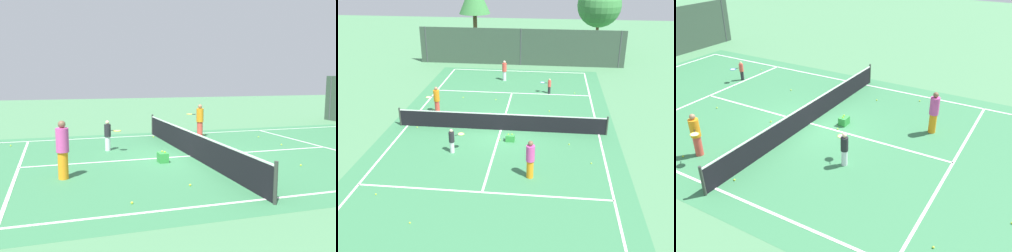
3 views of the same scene
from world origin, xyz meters
TOP-DOWN VIEW (x-y plane):
  - ground_plane at (0.00, 0.00)m, footprint 80.00×80.00m
  - court_surface at (0.00, 0.00)m, footprint 13.00×25.00m
  - tennis_net at (0.00, 0.00)m, footprint 11.90×0.10m
  - perimeter_fence at (0.00, 14.00)m, footprint 18.00×0.12m
  - tree_1 at (7.02, 19.19)m, footprint 4.14×4.14m
  - player_0 at (-4.29, 2.13)m, footprint 0.78×0.87m
  - player_1 at (-2.09, -2.98)m, footprint 0.78×0.72m
  - player_2 at (2.61, 6.63)m, footprint 0.82×0.47m
  - player_3 at (1.94, -4.94)m, footprint 0.39×0.39m
  - player_4 at (-0.88, 9.31)m, footprint 0.34×0.34m
  - ball_crate at (0.68, -1.36)m, footprint 0.47×0.34m
  - tennis_ball_0 at (2.07, 0.04)m, footprint 0.07×0.07m
  - tennis_ball_1 at (2.71, 3.15)m, footprint 0.07×0.07m
  - tennis_ball_2 at (0.12, -1.36)m, footprint 0.07×0.07m
  - tennis_ball_3 at (-4.41, -7.08)m, footprint 0.07×0.07m
  - tennis_ball_4 at (-0.95, 4.84)m, footprint 0.07×0.07m
  - tennis_ball_5 at (-3.27, 5.02)m, footprint 0.07×0.07m
  - tennis_ball_6 at (4.81, -3.38)m, footprint 0.07×0.07m
  - tennis_ball_7 at (-4.85, -0.23)m, footprint 0.07×0.07m
  - tennis_ball_8 at (3.81, -1.46)m, footprint 0.07×0.07m
  - tennis_ball_9 at (4.46, 6.78)m, footprint 0.07×0.07m
  - tennis_ball_10 at (-4.73, 2.56)m, footprint 0.07×0.07m
  - tennis_ball_11 at (-2.35, -8.77)m, footprint 0.07×0.07m
  - tennis_ball_12 at (-0.78, 1.60)m, footprint 0.07×0.07m

SIDE VIEW (x-z plane):
  - ground_plane at x=0.00m, z-range 0.00..0.00m
  - court_surface at x=0.00m, z-range 0.00..0.01m
  - tennis_ball_0 at x=2.07m, z-range 0.00..0.07m
  - tennis_ball_1 at x=2.71m, z-range 0.00..0.07m
  - tennis_ball_2 at x=0.12m, z-range 0.00..0.07m
  - tennis_ball_3 at x=-4.41m, z-range 0.00..0.07m
  - tennis_ball_4 at x=-0.95m, z-range 0.00..0.07m
  - tennis_ball_5 at x=-3.27m, z-range 0.00..0.07m
  - tennis_ball_6 at x=4.81m, z-range 0.00..0.07m
  - tennis_ball_7 at x=-4.85m, z-range 0.00..0.07m
  - tennis_ball_8 at x=3.81m, z-range 0.00..0.07m
  - tennis_ball_9 at x=4.46m, z-range 0.00..0.07m
  - tennis_ball_10 at x=-4.73m, z-range 0.00..0.07m
  - tennis_ball_11 at x=-2.35m, z-range 0.00..0.07m
  - tennis_ball_12 at x=-0.78m, z-range 0.00..0.07m
  - ball_crate at x=0.68m, z-range -0.03..0.40m
  - tennis_net at x=0.00m, z-range -0.04..1.06m
  - player_2 at x=2.61m, z-range 0.03..1.12m
  - player_1 at x=-2.09m, z-range 0.03..1.33m
  - player_4 at x=-0.88m, z-range 0.02..1.61m
  - player_0 at x=-4.29m, z-range 0.03..1.75m
  - player_3 at x=1.94m, z-range 0.02..1.85m
  - perimeter_fence at x=0.00m, z-range 0.00..3.20m
  - tree_1 at x=7.02m, z-range 1.26..7.94m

